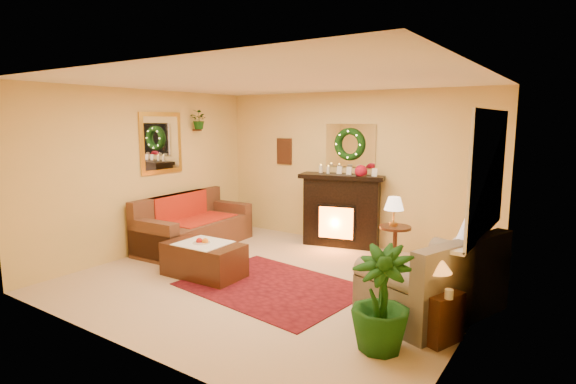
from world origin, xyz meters
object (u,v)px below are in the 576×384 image
Objects in this scene: end_table_square at (435,312)px; coffee_table at (204,261)px; side_table_round at (395,244)px; sofa at (195,222)px; loveseat at (433,276)px; fireplace at (342,214)px.

coffee_table is at bearing 179.29° from end_table_square.
side_table_round is at bearing 41.81° from coffee_table.
sofa is at bearing -163.64° from side_table_round.
sofa is 1.31× the size of loveseat.
side_table_round is at bearing 120.49° from end_table_square.
fireplace is at bearing 32.80° from sofa.
side_table_round is at bearing -38.88° from fireplace.
fireplace is 1.15× the size of coffee_table.
side_table_round is 2.76m from coffee_table.
loveseat reaches higher than coffee_table.
loveseat is 1.64m from side_table_round.
end_table_square is at bearing -52.33° from loveseat.
sofa is 4.42m from end_table_square.
fireplace reaches higher than sofa.
loveseat is 0.65m from end_table_square.
loveseat reaches higher than side_table_round.
side_table_round is 1.21× the size of end_table_square.
sofa reaches higher than coffee_table.
sofa reaches higher than side_table_round.
sofa reaches higher than end_table_square.
sofa is at bearing -166.58° from loveseat.
side_table_round is (1.15, -0.54, -0.23)m from fireplace.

